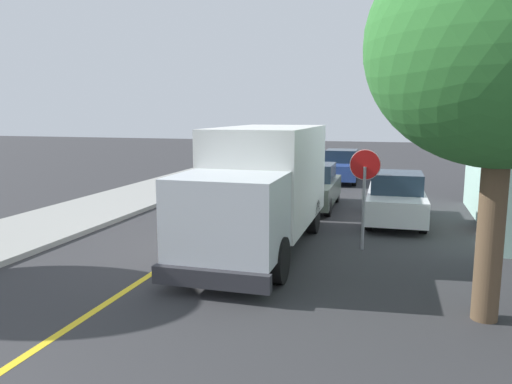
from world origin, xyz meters
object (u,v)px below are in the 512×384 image
object	(u,v)px
parked_van_across	(396,199)
stop_sign	(365,180)
parked_car_mid	(341,167)
street_tree_far_side	(506,45)
box_truck	(262,183)
parked_car_near	(312,187)

from	to	relation	value
parked_van_across	stop_sign	distance (m)	3.86
parked_car_mid	stop_sign	world-z (taller)	stop_sign
street_tree_far_side	box_truck	bearing A→B (deg)	146.16
parked_car_mid	street_tree_far_side	size ratio (longest dim) A/B	0.66
parked_car_near	street_tree_far_side	xyz separation A→B (m)	(4.66, -9.27, 3.87)
street_tree_far_side	parked_car_mid	bearing A→B (deg)	104.74
parked_car_near	street_tree_far_side	distance (m)	11.08
box_truck	parked_car_mid	size ratio (longest dim) A/B	1.62
parked_car_mid	street_tree_far_side	xyz separation A→B (m)	(4.41, -16.77, 3.87)
parked_car_mid	parked_car_near	bearing A→B (deg)	-91.93
box_truck	parked_van_across	xyz separation A→B (m)	(3.40, 4.21, -0.97)
parked_car_near	stop_sign	distance (m)	5.91
box_truck	parked_van_across	world-z (taller)	box_truck
parked_car_mid	street_tree_far_side	distance (m)	17.77
parked_van_across	box_truck	bearing A→B (deg)	-128.92
stop_sign	street_tree_far_side	bearing A→B (deg)	-58.80
box_truck	parked_car_mid	xyz separation A→B (m)	(0.56, 13.44, -0.97)
parked_van_across	stop_sign	world-z (taller)	stop_sign
parked_car_near	stop_sign	size ratio (longest dim) A/B	1.67
parked_van_across	street_tree_far_side	bearing A→B (deg)	-78.23
box_truck	parked_van_across	bearing A→B (deg)	51.08
parked_car_near	parked_van_across	xyz separation A→B (m)	(3.09, -1.72, 0.00)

